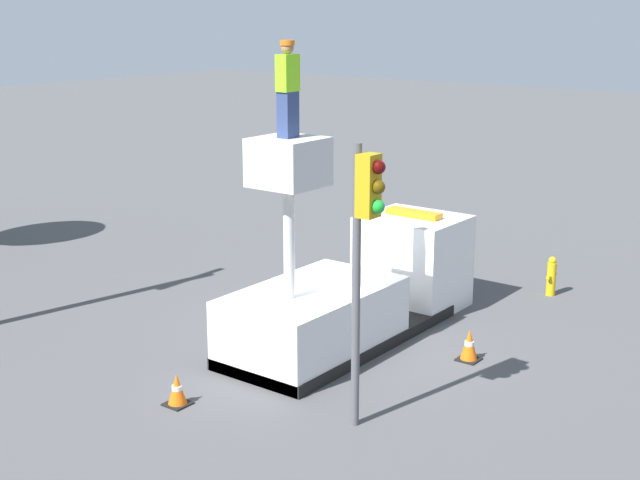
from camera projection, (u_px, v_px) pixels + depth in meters
name	position (u px, v px, depth m)	size (l,w,h in m)	color
ground_plane	(341.00, 340.00, 18.73)	(120.00, 120.00, 0.00)	#4C4C4F
bucket_truck	(355.00, 292.00, 18.88)	(6.65, 2.26, 4.48)	black
worker	(288.00, 89.00, 16.07)	(0.40, 0.26, 1.75)	navy
traffic_light_pole	(364.00, 231.00, 14.03)	(0.34, 0.57, 4.76)	#515156
fire_hydrant	(551.00, 276.00, 21.56)	(0.46, 0.22, 0.97)	gold
traffic_cone_rear	(177.00, 390.00, 15.63)	(0.42, 0.42, 0.59)	black
traffic_cone_curbside	(469.00, 346.00, 17.61)	(0.43, 0.43, 0.64)	black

